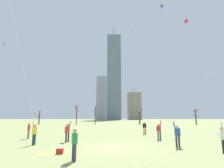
{
  "coord_description": "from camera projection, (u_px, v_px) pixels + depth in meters",
  "views": [
    {
      "loc": [
        -0.41,
        -13.33,
        2.2
      ],
      "look_at": [
        0.0,
        6.0,
        5.83
      ],
      "focal_mm": 28.38,
      "sensor_mm": 36.0,
      "label": 1
    }
  ],
  "objects": [
    {
      "name": "bare_tree_rightmost",
      "position": [
        196.0,
        116.0,
        54.82
      ],
      "size": [
        1.97,
        2.53,
        4.68
      ],
      "color": "#4C3828",
      "rests_on": "ground"
    },
    {
      "name": "bare_tree_right_of_center",
      "position": [
        39.0,
        117.0,
        54.37
      ],
      "size": [
        2.39,
        1.54,
        4.34
      ],
      "color": "brown",
      "rests_on": "ground"
    },
    {
      "name": "distant_kite_drifting_right_red",
      "position": [
        185.0,
        30.0,
        43.53
      ],
      "size": [
        4.69,
        3.77,
        26.12
      ],
      "color": "red",
      "rests_on": "ground"
    },
    {
      "name": "bare_tree_far_right_edge",
      "position": [
        140.0,
        117.0,
        55.06
      ],
      "size": [
        1.45,
        2.0,
        4.48
      ],
      "color": "#4C3828",
      "rests_on": "ground"
    },
    {
      "name": "skyline_short_annex",
      "position": [
        103.0,
        98.0,
        152.97
      ],
      "size": [
        10.56,
        5.06,
        37.45
      ],
      "color": "#9EA3AD",
      "rests_on": "ground"
    },
    {
      "name": "picnic_spot",
      "position": [
        57.0,
        152.0,
        10.88
      ],
      "size": [
        2.1,
        1.81,
        0.31
      ],
      "color": "#D8BF4C",
      "rests_on": "ground"
    },
    {
      "name": "skyline_mid_tower_left",
      "position": [
        114.0,
        76.0,
        144.88
      ],
      "size": [
        11.13,
        9.01,
        78.45
      ],
      "color": "slate",
      "rests_on": "ground"
    },
    {
      "name": "kite_flyer_foreground_right_pink",
      "position": [
        164.0,
        100.0,
        13.37
      ],
      "size": [
        6.24,
        1.83,
        15.17
      ],
      "color": "#33384C",
      "rests_on": "ground"
    },
    {
      "name": "bystander_strolling_midfield",
      "position": [
        145.0,
        127.0,
        23.33
      ],
      "size": [
        0.5,
        0.26,
        1.62
      ],
      "color": "#726656",
      "rests_on": "ground"
    },
    {
      "name": "kite_flyer_midfield_right_yellow",
      "position": [
        96.0,
        86.0,
        17.09
      ],
      "size": [
        11.7,
        1.75,
        19.99
      ],
      "color": "black",
      "rests_on": "ground"
    },
    {
      "name": "kite_flyer_foreground_left_purple",
      "position": [
        178.0,
        110.0,
        18.24
      ],
      "size": [
        14.4,
        2.18,
        13.82
      ],
      "color": "#33384C",
      "rests_on": "ground"
    },
    {
      "name": "distant_kite_low_near_trees_teal",
      "position": [
        3.0,
        53.0,
        31.71
      ],
      "size": [
        3.41,
        4.61,
        15.97
      ],
      "color": "teal",
      "rests_on": "ground"
    },
    {
      "name": "bystander_far_off_by_trees",
      "position": [
        74.0,
        143.0,
        9.1
      ],
      "size": [
        0.35,
        0.45,
        1.62
      ],
      "color": "#33384C",
      "rests_on": "ground"
    },
    {
      "name": "kite_flyer_midfield_center_white",
      "position": [
        222.0,
        85.0,
        12.53
      ],
      "size": [
        5.13,
        4.57,
        18.9
      ],
      "color": "black",
      "rests_on": "ground"
    },
    {
      "name": "ground_plane",
      "position": [
        114.0,
        148.0,
        12.7
      ],
      "size": [
        400.0,
        400.0,
        0.0
      ],
      "primitive_type": "plane",
      "color": "#848E56"
    },
    {
      "name": "skyline_squat_block",
      "position": [
        134.0,
        106.0,
        156.09
      ],
      "size": [
        11.36,
        10.61,
        28.33
      ],
      "color": "gray",
      "rests_on": "ground"
    },
    {
      "name": "kite_flyer_far_back_orange",
      "position": [
        25.0,
        83.0,
        13.42
      ],
      "size": [
        2.08,
        7.14,
        16.79
      ],
      "color": "#33384C",
      "rests_on": "ground"
    },
    {
      "name": "distant_kite_high_overhead_blue",
      "position": [
        166.0,
        20.0,
        39.0
      ],
      "size": [
        6.72,
        1.27,
        27.05
      ],
      "color": "blue",
      "rests_on": "ground"
    },
    {
      "name": "bystander_watching_nearby",
      "position": [
        29.0,
        130.0,
        18.3
      ],
      "size": [
        0.27,
        0.5,
        1.62
      ],
      "color": "#726656",
      "rests_on": "ground"
    },
    {
      "name": "bare_tree_leftmost",
      "position": [
        95.0,
        115.0,
        54.06
      ],
      "size": [
        2.22,
        2.68,
        5.99
      ],
      "color": "#423326",
      "rests_on": "ground"
    },
    {
      "name": "bare_tree_center",
      "position": [
        77.0,
        114.0,
        53.02
      ],
      "size": [
        1.73,
        3.23,
        5.74
      ],
      "color": "#423326",
      "rests_on": "ground"
    }
  ]
}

